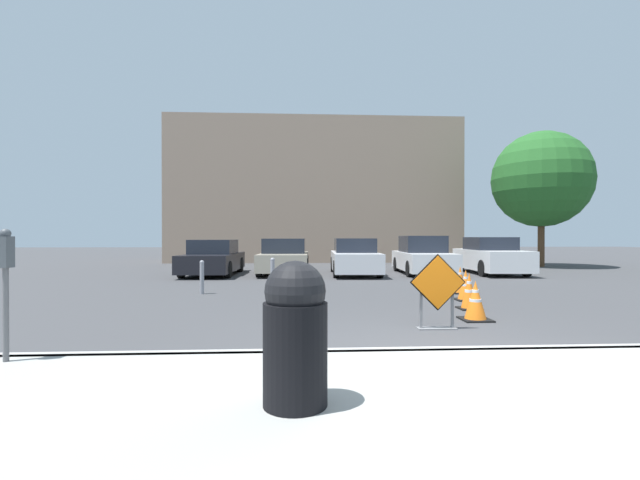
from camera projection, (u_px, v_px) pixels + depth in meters
The scene contains 19 objects.
ground_plane at pixel (346, 279), 15.19m from camera, with size 96.00×96.00×0.00m, color #3D3D3F.
sidewalk_strip at pixel (498, 401), 3.71m from camera, with size 28.23×3.00×0.14m.
curb_lip at pixel (440, 354), 5.21m from camera, with size 28.23×0.20×0.14m.
road_closed_sign at pixel (438, 290), 6.91m from camera, with size 0.91×0.20×1.22m.
traffic_cone_nearest at pixel (475, 301), 7.68m from camera, with size 0.51×0.51×0.71m.
traffic_cone_second at pixel (469, 291), 8.86m from camera, with size 0.44×0.44×0.75m.
traffic_cone_third at pixel (466, 285), 10.11m from camera, with size 0.49×0.49×0.72m.
traffic_cone_fourth at pixel (460, 280), 11.35m from camera, with size 0.43×0.43×0.72m.
parked_car_nearest at pixel (213, 258), 16.94m from camera, with size 2.00×4.41×1.39m.
parked_car_second at pixel (284, 258), 17.24m from camera, with size 2.04×4.19×1.43m.
parked_car_third at pixel (355, 258), 17.01m from camera, with size 1.97×4.39×1.44m.
parked_car_fourth at pixel (423, 257), 17.37m from camera, with size 2.02×4.47×1.54m.
parked_car_fifth at pixel (490, 257), 17.48m from camera, with size 2.03×4.46×1.49m.
trash_bin at pixel (295, 332), 3.45m from camera, with size 0.52×0.52×1.17m.
bollard_nearest at pixel (272, 275), 11.32m from camera, with size 0.12×0.12×0.95m.
bollard_second at pixel (202, 276), 11.22m from camera, with size 0.12×0.12×0.89m.
parking_meter at pixel (6, 271), 4.65m from camera, with size 0.11×0.15×1.45m.
building_facade_backdrop at pixel (314, 193), 26.99m from camera, with size 17.39×5.00×8.54m.
street_tree_behind_lot at pixel (541, 180), 21.46m from camera, with size 4.78×4.78×6.79m.
Camera 1 is at (-1.75, -5.11, 1.50)m, focal length 24.00 mm.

